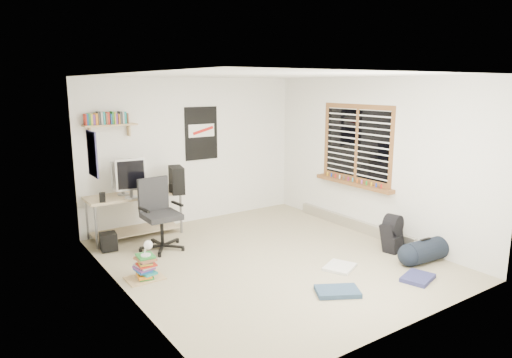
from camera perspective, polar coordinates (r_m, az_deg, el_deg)
floor at (r=6.47m, az=1.63°, el=-9.97°), size 4.00×4.50×0.01m
ceiling at (r=6.01m, az=1.77°, el=12.86°), size 4.00×4.50×0.01m
back_wall at (r=8.02m, az=-7.82°, el=3.49°), size 4.00×0.01×2.50m
left_wall at (r=5.22m, az=-16.43°, el=-1.33°), size 0.01×4.50×2.50m
right_wall at (r=7.45m, az=14.29°, el=2.61°), size 0.01×4.50×2.50m
desk at (r=7.52m, az=-14.91°, el=-4.25°), size 1.56×0.87×0.67m
monitor_left at (r=7.11m, az=-15.38°, el=-0.64°), size 0.45×0.15×0.48m
monitor_right at (r=7.35m, az=-16.33°, el=-0.50°), size 0.40×0.24×0.43m
pc_tower at (r=7.42m, az=-9.89°, el=-0.10°), size 0.29×0.44×0.43m
keyboard at (r=7.21m, az=-14.21°, el=-2.30°), size 0.40×0.25×0.02m
speaker_left at (r=7.02m, az=-18.64°, el=-2.31°), size 0.10×0.10×0.17m
speaker_right at (r=7.38m, az=-10.40°, el=-1.21°), size 0.11×0.11×0.17m
office_chair at (r=6.81m, az=-11.74°, el=-4.68°), size 0.75×0.75×1.06m
wall_shelf at (r=7.33m, az=-17.78°, el=6.44°), size 0.80×0.22×0.24m
poster_back_wall at (r=8.03m, az=-6.84°, el=5.68°), size 0.62×0.03×0.92m
poster_left_wall at (r=6.32m, az=-19.79°, el=2.97°), size 0.02×0.42×0.60m
window at (r=7.59m, az=12.39°, el=4.38°), size 0.10×1.50×1.26m
baseboard_heater at (r=7.87m, az=11.98°, el=-5.48°), size 0.08×2.50×0.18m
backpack at (r=6.99m, az=16.65°, el=-6.99°), size 0.38×0.33×0.44m
duffel_bag at (r=6.71m, az=20.31°, el=-8.57°), size 0.33×0.33×0.61m
tshirt at (r=6.24m, az=10.42°, el=-10.76°), size 0.52×0.48×0.04m
jeans_a at (r=5.54m, az=10.15°, el=-13.66°), size 0.59×0.52×0.05m
jeans_b at (r=6.15m, az=19.56°, el=-11.58°), size 0.49×0.42×0.05m
book_stack at (r=5.96m, az=-13.79°, el=-10.67°), size 0.54×0.48×0.32m
desk_lamp at (r=5.86m, az=-13.65°, el=-8.62°), size 0.14×0.22×0.20m
subwoofer at (r=7.05m, az=-17.96°, el=-7.44°), size 0.25×0.25×0.25m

